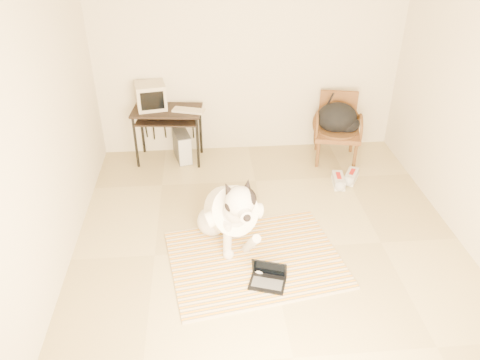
{
  "coord_description": "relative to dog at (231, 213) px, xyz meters",
  "views": [
    {
      "loc": [
        -0.62,
        -3.66,
        3.13
      ],
      "look_at": [
        -0.3,
        0.08,
        0.8
      ],
      "focal_mm": 35.0,
      "sensor_mm": 36.0,
      "label": 1
    }
  ],
  "objects": [
    {
      "name": "floor",
      "position": [
        0.39,
        -0.16,
        -0.37
      ],
      "size": [
        4.5,
        4.5,
        0.0
      ],
      "primitive_type": "plane",
      "color": "tan",
      "rests_on": "ground"
    },
    {
      "name": "wall_back",
      "position": [
        0.39,
        2.09,
        0.98
      ],
      "size": [
        4.5,
        0.0,
        4.5
      ],
      "primitive_type": "plane",
      "rotation": [
        1.57,
        0.0,
        0.0
      ],
      "color": "beige",
      "rests_on": "floor"
    },
    {
      "name": "wall_front",
      "position": [
        0.39,
        -2.41,
        0.98
      ],
      "size": [
        4.5,
        0.0,
        4.5
      ],
      "primitive_type": "plane",
      "rotation": [
        -1.57,
        0.0,
        0.0
      ],
      "color": "beige",
      "rests_on": "floor"
    },
    {
      "name": "wall_left",
      "position": [
        -1.61,
        -0.16,
        0.98
      ],
      "size": [
        0.0,
        4.5,
        4.5
      ],
      "primitive_type": "plane",
      "rotation": [
        1.57,
        0.0,
        1.57
      ],
      "color": "beige",
      "rests_on": "floor"
    },
    {
      "name": "rug",
      "position": [
        0.22,
        -0.31,
        -0.36
      ],
      "size": [
        1.84,
        1.52,
        0.02
      ],
      "color": "orange",
      "rests_on": "floor"
    },
    {
      "name": "dog",
      "position": [
        0.0,
        0.0,
        0.0
      ],
      "size": [
        0.65,
        1.2,
        0.92
      ],
      "color": "silver",
      "rests_on": "rug"
    },
    {
      "name": "laptop",
      "position": [
        0.3,
        -0.65,
        -0.29
      ],
      "size": [
        0.39,
        0.33,
        0.23
      ],
      "color": "black",
      "rests_on": "rug"
    },
    {
      "name": "computer_desk",
      "position": [
        -0.7,
        1.8,
        0.27
      ],
      "size": [
        0.93,
        0.58,
        0.73
      ],
      "color": "black",
      "rests_on": "floor"
    },
    {
      "name": "crt_monitor",
      "position": [
        -0.89,
        1.88,
        0.53
      ],
      "size": [
        0.42,
        0.41,
        0.33
      ],
      "color": "#B2A38B",
      "rests_on": "computer_desk"
    },
    {
      "name": "desk_keyboard",
      "position": [
        -0.41,
        1.73,
        0.38
      ],
      "size": [
        0.43,
        0.27,
        0.03
      ],
      "primitive_type": "cube",
      "rotation": [
        0.0,
        0.0,
        -0.31
      ],
      "color": "#B2A38B",
      "rests_on": "computer_desk"
    },
    {
      "name": "pc_tower",
      "position": [
        -0.53,
        1.81,
        -0.17
      ],
      "size": [
        0.27,
        0.45,
        0.39
      ],
      "color": "#464648",
      "rests_on": "floor"
    },
    {
      "name": "rattan_chair",
      "position": [
        1.53,
        1.69,
        0.08
      ],
      "size": [
        0.68,
        0.66,
        0.88
      ],
      "color": "brown",
      "rests_on": "floor"
    },
    {
      "name": "backpack",
      "position": [
        1.53,
        1.67,
        0.22
      ],
      "size": [
        0.56,
        0.44,
        0.39
      ],
      "color": "black",
      "rests_on": "rattan_chair"
    },
    {
      "name": "sneaker_left",
      "position": [
        1.41,
        1.0,
        -0.31
      ],
      "size": [
        0.17,
        0.34,
        0.11
      ],
      "color": "silver",
      "rests_on": "floor"
    },
    {
      "name": "sneaker_right",
      "position": [
        1.6,
        1.08,
        -0.31
      ],
      "size": [
        0.27,
        0.34,
        0.11
      ],
      "color": "silver",
      "rests_on": "floor"
    }
  ]
}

